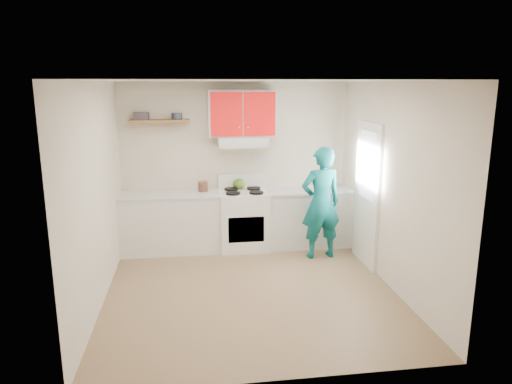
{
  "coord_description": "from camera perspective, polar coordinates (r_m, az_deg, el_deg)",
  "views": [
    {
      "loc": [
        -0.71,
        -5.5,
        2.57
      ],
      "look_at": [
        0.15,
        0.55,
        1.15
      ],
      "focal_mm": 32.83,
      "sensor_mm": 36.0,
      "label": 1
    }
  ],
  "objects": [
    {
      "name": "back_wall",
      "position": [
        7.54,
        -2.57,
        3.38
      ],
      "size": [
        3.6,
        0.04,
        2.6
      ],
      "primitive_type": "cube",
      "color": "beige",
      "rests_on": "floor"
    },
    {
      "name": "upper_cabinets",
      "position": [
        7.29,
        -1.72,
        9.55
      ],
      "size": [
        1.02,
        0.33,
        0.7
      ],
      "primitive_type": "cube",
      "color": "red",
      "rests_on": "back_wall"
    },
    {
      "name": "crock",
      "position": [
        7.35,
        -6.48,
        0.6
      ],
      "size": [
        0.19,
        0.19,
        0.18
      ],
      "primitive_type": "cylinder",
      "rotation": [
        0.0,
        0.0,
        0.32
      ],
      "color": "#533124",
      "rests_on": "counter_left"
    },
    {
      "name": "person",
      "position": [
        7.0,
        7.91,
        -1.34
      ],
      "size": [
        0.65,
        0.47,
        1.68
      ],
      "primitive_type": "imported",
      "rotation": [
        0.0,
        0.0,
        3.25
      ],
      "color": "#0B6164",
      "rests_on": "floor"
    },
    {
      "name": "books",
      "position": [
        7.31,
        -13.81,
        8.98
      ],
      "size": [
        0.23,
        0.18,
        0.11
      ],
      "primitive_type": "cube",
      "rotation": [
        0.0,
        0.0,
        -0.12
      ],
      "color": "#453D45",
      "rests_on": "shelf"
    },
    {
      "name": "counter_left",
      "position": [
        7.41,
        -10.32,
        -3.75
      ],
      "size": [
        1.52,
        0.6,
        0.9
      ],
      "primitive_type": "cube",
      "color": "silver",
      "rests_on": "floor"
    },
    {
      "name": "tin",
      "position": [
        7.27,
        -9.61,
        9.1
      ],
      "size": [
        0.17,
        0.17,
        0.1
      ],
      "primitive_type": "cylinder",
      "rotation": [
        0.0,
        0.0,
        0.04
      ],
      "color": "#333D4C",
      "rests_on": "shelf"
    },
    {
      "name": "counter_right",
      "position": [
        7.63,
        6.28,
        -3.12
      ],
      "size": [
        1.32,
        0.6,
        0.9
      ],
      "primitive_type": "cube",
      "color": "silver",
      "rests_on": "floor"
    },
    {
      "name": "front_wall",
      "position": [
        3.88,
        2.9,
        -6.04
      ],
      "size": [
        3.6,
        0.04,
        2.6
      ],
      "primitive_type": "cube",
      "color": "beige",
      "rests_on": "floor"
    },
    {
      "name": "left_wall",
      "position": [
        5.75,
        -18.82,
        -0.39
      ],
      "size": [
        0.04,
        3.8,
        2.6
      ],
      "primitive_type": "cube",
      "color": "beige",
      "rests_on": "floor"
    },
    {
      "name": "door_glass",
      "position": [
        6.76,
        13.38,
        3.19
      ],
      "size": [
        0.01,
        0.55,
        0.95
      ],
      "primitive_type": "cube",
      "color": "white",
      "rests_on": "door"
    },
    {
      "name": "floor",
      "position": [
        6.11,
        -0.68,
        -11.79
      ],
      "size": [
        3.8,
        3.8,
        0.0
      ],
      "primitive_type": "plane",
      "color": "brown",
      "rests_on": "ground"
    },
    {
      "name": "range_hood",
      "position": [
        7.27,
        -1.65,
        6.18
      ],
      "size": [
        0.76,
        0.44,
        0.15
      ],
      "primitive_type": "cube",
      "color": "silver",
      "rests_on": "back_wall"
    },
    {
      "name": "ceiling",
      "position": [
        5.54,
        -0.76,
        13.4
      ],
      "size": [
        3.6,
        3.8,
        0.04
      ],
      "primitive_type": "cube",
      "color": "white",
      "rests_on": "floor"
    },
    {
      "name": "right_wall",
      "position": [
        6.17,
        16.09,
        0.7
      ],
      "size": [
        0.04,
        3.8,
        2.6
      ],
      "primitive_type": "cube",
      "color": "beige",
      "rests_on": "floor"
    },
    {
      "name": "stove",
      "position": [
        7.42,
        -1.49,
        -3.43
      ],
      "size": [
        0.76,
        0.65,
        0.92
      ],
      "primitive_type": "cube",
      "color": "white",
      "rests_on": "floor"
    },
    {
      "name": "shelf",
      "position": [
        7.28,
        -11.66,
        8.49
      ],
      "size": [
        0.9,
        0.3,
        0.04
      ],
      "primitive_type": "cube",
      "color": "brown",
      "rests_on": "back_wall"
    },
    {
      "name": "silicone_mat",
      "position": [
        7.58,
        9.26,
        0.21
      ],
      "size": [
        0.4,
        0.37,
        0.01
      ],
      "primitive_type": "cube",
      "rotation": [
        0.0,
        0.0,
        -0.34
      ],
      "color": "red",
      "rests_on": "counter_right"
    },
    {
      "name": "door",
      "position": [
        6.85,
        13.4,
        -0.31
      ],
      "size": [
        0.05,
        0.85,
        2.05
      ],
      "primitive_type": "cube",
      "color": "white",
      "rests_on": "floor"
    },
    {
      "name": "kettle",
      "position": [
        7.49,
        -2.09,
        1.02
      ],
      "size": [
        0.26,
        0.26,
        0.17
      ],
      "primitive_type": "ellipsoid",
      "rotation": [
        0.0,
        0.0,
        0.43
      ],
      "color": "#4A6F1F",
      "rests_on": "stove"
    },
    {
      "name": "cutting_board",
      "position": [
        7.45,
        4.92,
        0.17
      ],
      "size": [
        0.32,
        0.27,
        0.02
      ],
      "primitive_type": "cube",
      "rotation": [
        0.0,
        0.0,
        0.27
      ],
      "color": "olive",
      "rests_on": "counter_right"
    }
  ]
}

